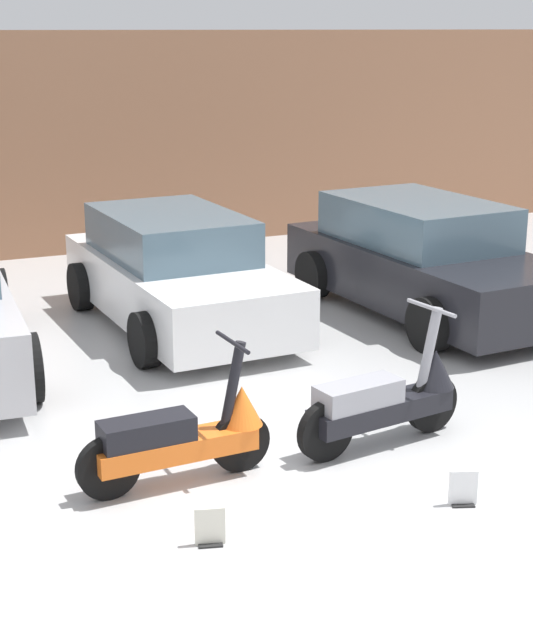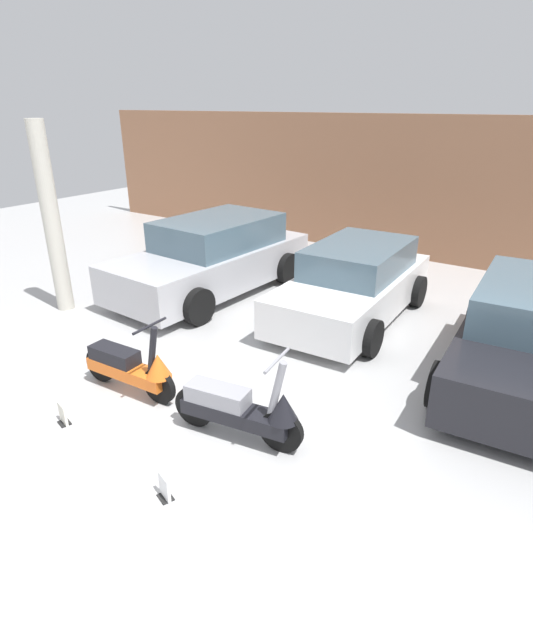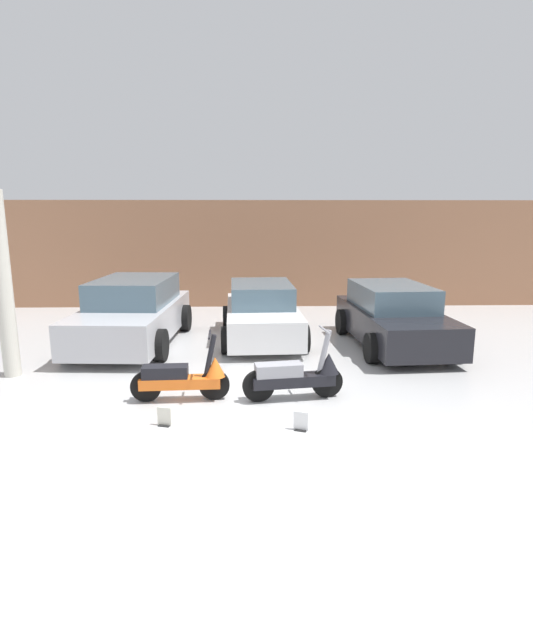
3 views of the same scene
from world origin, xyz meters
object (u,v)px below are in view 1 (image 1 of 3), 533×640
car_rear_center (176,273)px  placard_near_left_scooter (210,528)px  car_rear_right (424,260)px  placard_near_right_scooter (463,490)px  scooter_front_right (388,398)px  scooter_front_left (184,435)px

car_rear_center → placard_near_left_scooter: 5.01m
car_rear_center → car_rear_right: car_rear_right is taller
car_rear_center → placard_near_right_scooter: size_ratio=14.53×
scooter_front_right → placard_near_right_scooter: size_ratio=6.03×
scooter_front_right → car_rear_center: 3.87m
scooter_front_left → car_rear_right: size_ratio=0.38×
car_rear_right → placard_near_left_scooter: bearing=-49.5°
car_rear_right → placard_near_right_scooter: bearing=-32.7°
car_rear_right → scooter_front_left: bearing=-55.7°
scooter_front_right → placard_near_right_scooter: bearing=-101.2°
placard_near_right_scooter → car_rear_center: bearing=94.9°
scooter_front_right → placard_near_right_scooter: 1.18m
placard_near_left_scooter → car_rear_right: bearing=44.1°
scooter_front_right → car_rear_center: (-0.48, 3.84, 0.22)m
placard_near_left_scooter → placard_near_right_scooter: same height
car_rear_center → car_rear_right: size_ratio=0.95×
placard_near_left_scooter → scooter_front_right: bearing=26.6°
scooter_front_left → scooter_front_right: bearing=-2.4°
car_rear_center → placard_near_right_scooter: 5.02m
scooter_front_left → scooter_front_right: (1.73, 0.01, 0.02)m
scooter_front_left → placard_near_right_scooter: size_ratio=5.80×
placard_near_left_scooter → scooter_front_left: bearing=80.7°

